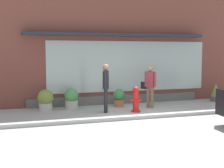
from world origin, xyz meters
TOP-DOWN VIEW (x-y plane):
  - ground_plane at (0.00, 0.00)m, footprint 60.00×60.00m
  - curb_strip at (0.00, -0.20)m, footprint 14.00×0.24m
  - storefront at (0.01, 3.19)m, footprint 14.00×0.81m
  - fire_hydrant at (0.03, 0.95)m, footprint 0.40×0.37m
  - pedestrian_with_handbag at (0.88, 1.61)m, footprint 0.43×0.63m
  - pedestrian_passerby at (-1.04, 1.20)m, footprint 0.29×0.44m
  - potted_plant_window_left at (-0.17, 2.22)m, footprint 0.46×0.46m
  - potted_plant_window_right at (-2.07, 2.28)m, footprint 0.54×0.54m
  - potted_plant_near_hydrant at (-3.05, 2.25)m, footprint 0.60×0.60m
  - potted_plant_corner_tall at (4.36, 2.22)m, footprint 0.43×0.43m

SIDE VIEW (x-z plane):
  - ground_plane at x=0.00m, z-range 0.00..0.00m
  - curb_strip at x=0.00m, z-range 0.00..0.12m
  - potted_plant_window_left at x=-0.17m, z-range 0.02..0.74m
  - potted_plant_corner_tall at x=4.36m, z-range -0.02..0.80m
  - potted_plant_near_hydrant at x=-3.05m, z-range 0.01..0.81m
  - potted_plant_window_right at x=-2.07m, z-range 0.02..0.82m
  - fire_hydrant at x=0.03m, z-range 0.00..0.93m
  - pedestrian_with_handbag at x=0.88m, z-range 0.14..1.79m
  - pedestrian_passerby at x=-1.04m, z-range 0.15..1.90m
  - storefront at x=0.01m, z-range -0.06..5.13m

